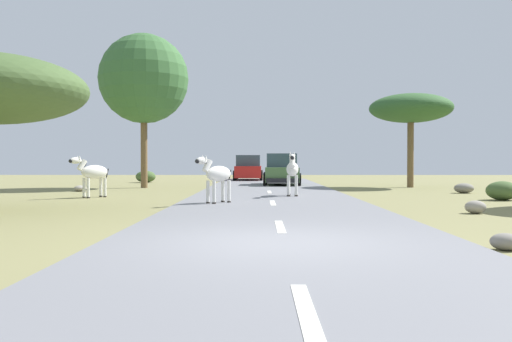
{
  "coord_description": "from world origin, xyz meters",
  "views": [
    {
      "loc": [
        -0.27,
        -8.52,
        1.34
      ],
      "look_at": [
        -0.42,
        11.31,
        0.99
      ],
      "focal_mm": 37.29,
      "sensor_mm": 36.0,
      "label": 1
    }
  ],
  "objects_px": {
    "zebra_0": "(292,170)",
    "car_0": "(281,170)",
    "tree_1": "(411,109)",
    "rock_3": "(80,188)",
    "tree_2": "(144,79)",
    "rock_2": "(464,188)",
    "rock_4": "(505,242)",
    "zebra_2": "(217,174)",
    "car_1": "(248,169)",
    "rock_1": "(475,207)",
    "bush_2": "(502,191)",
    "zebra_1": "(92,173)",
    "bush_1": "(146,177)"
  },
  "relations": [
    {
      "from": "zebra_2",
      "to": "rock_1",
      "type": "bearing_deg",
      "value": -163.08
    },
    {
      "from": "rock_1",
      "to": "rock_3",
      "type": "relative_size",
      "value": 0.92
    },
    {
      "from": "zebra_2",
      "to": "tree_1",
      "type": "distance_m",
      "value": 14.82
    },
    {
      "from": "tree_2",
      "to": "rock_2",
      "type": "distance_m",
      "value": 16.19
    },
    {
      "from": "car_1",
      "to": "zebra_1",
      "type": "bearing_deg",
      "value": -106.55
    },
    {
      "from": "tree_1",
      "to": "rock_3",
      "type": "bearing_deg",
      "value": -166.29
    },
    {
      "from": "car_1",
      "to": "bush_2",
      "type": "height_order",
      "value": "car_1"
    },
    {
      "from": "tree_2",
      "to": "rock_3",
      "type": "height_order",
      "value": "tree_2"
    },
    {
      "from": "zebra_1",
      "to": "rock_1",
      "type": "relative_size",
      "value": 2.9
    },
    {
      "from": "bush_2",
      "to": "rock_4",
      "type": "height_order",
      "value": "bush_2"
    },
    {
      "from": "tree_1",
      "to": "rock_4",
      "type": "bearing_deg",
      "value": -101.85
    },
    {
      "from": "rock_2",
      "to": "rock_3",
      "type": "bearing_deg",
      "value": 175.85
    },
    {
      "from": "car_0",
      "to": "rock_1",
      "type": "relative_size",
      "value": 8.09
    },
    {
      "from": "car_0",
      "to": "rock_2",
      "type": "relative_size",
      "value": 5.26
    },
    {
      "from": "zebra_0",
      "to": "car_0",
      "type": "distance_m",
      "value": 9.79
    },
    {
      "from": "car_1",
      "to": "bush_2",
      "type": "bearing_deg",
      "value": -63.72
    },
    {
      "from": "zebra_2",
      "to": "bush_2",
      "type": "distance_m",
      "value": 9.99
    },
    {
      "from": "rock_3",
      "to": "tree_2",
      "type": "bearing_deg",
      "value": 56.79
    },
    {
      "from": "tree_1",
      "to": "tree_2",
      "type": "bearing_deg",
      "value": -177.56
    },
    {
      "from": "car_0",
      "to": "rock_2",
      "type": "distance_m",
      "value": 10.4
    },
    {
      "from": "tree_1",
      "to": "zebra_2",
      "type": "bearing_deg",
      "value": -129.35
    },
    {
      "from": "tree_2",
      "to": "rock_1",
      "type": "distance_m",
      "value": 18.45
    },
    {
      "from": "tree_2",
      "to": "rock_1",
      "type": "xyz_separation_m",
      "value": [
        11.5,
        -13.39,
        -5.39
      ]
    },
    {
      "from": "car_1",
      "to": "bush_1",
      "type": "relative_size",
      "value": 3.44
    },
    {
      "from": "zebra_2",
      "to": "bush_1",
      "type": "xyz_separation_m",
      "value": [
        -5.97,
        17.39,
        -0.56
      ]
    },
    {
      "from": "car_1",
      "to": "rock_2",
      "type": "distance_m",
      "value": 17.64
    },
    {
      "from": "tree_1",
      "to": "bush_2",
      "type": "distance_m",
      "value": 9.98
    },
    {
      "from": "bush_1",
      "to": "zebra_2",
      "type": "bearing_deg",
      "value": -71.05
    },
    {
      "from": "zebra_2",
      "to": "rock_1",
      "type": "height_order",
      "value": "zebra_2"
    },
    {
      "from": "bush_1",
      "to": "car_1",
      "type": "bearing_deg",
      "value": 28.78
    },
    {
      "from": "zebra_0",
      "to": "rock_2",
      "type": "distance_m",
      "value": 7.92
    },
    {
      "from": "rock_1",
      "to": "car_1",
      "type": "bearing_deg",
      "value": 105.06
    },
    {
      "from": "car_0",
      "to": "rock_3",
      "type": "height_order",
      "value": "car_0"
    },
    {
      "from": "rock_1",
      "to": "rock_2",
      "type": "distance_m",
      "value": 9.4
    },
    {
      "from": "zebra_1",
      "to": "rock_2",
      "type": "xyz_separation_m",
      "value": [
        14.9,
        2.95,
        -0.72
      ]
    },
    {
      "from": "zebra_2",
      "to": "rock_4",
      "type": "height_order",
      "value": "zebra_2"
    },
    {
      "from": "tree_2",
      "to": "rock_4",
      "type": "bearing_deg",
      "value": -63.19
    },
    {
      "from": "car_0",
      "to": "tree_2",
      "type": "height_order",
      "value": "tree_2"
    },
    {
      "from": "car_0",
      "to": "rock_4",
      "type": "bearing_deg",
      "value": 97.58
    },
    {
      "from": "zebra_0",
      "to": "tree_2",
      "type": "relative_size",
      "value": 0.22
    },
    {
      "from": "zebra_1",
      "to": "rock_4",
      "type": "height_order",
      "value": "zebra_1"
    },
    {
      "from": "rock_2",
      "to": "rock_4",
      "type": "distance_m",
      "value": 15.39
    },
    {
      "from": "tree_2",
      "to": "rock_1",
      "type": "height_order",
      "value": "tree_2"
    },
    {
      "from": "zebra_2",
      "to": "car_1",
      "type": "xyz_separation_m",
      "value": [
        0.53,
        20.96,
        -0.09
      ]
    },
    {
      "from": "rock_2",
      "to": "rock_4",
      "type": "xyz_separation_m",
      "value": [
        -4.96,
        -14.57,
        -0.08
      ]
    },
    {
      "from": "rock_2",
      "to": "rock_4",
      "type": "bearing_deg",
      "value": -108.8
    },
    {
      "from": "tree_1",
      "to": "rock_1",
      "type": "distance_m",
      "value": 14.69
    },
    {
      "from": "zebra_2",
      "to": "bush_2",
      "type": "xyz_separation_m",
      "value": [
        9.77,
        1.98,
        -0.61
      ]
    },
    {
      "from": "bush_1",
      "to": "rock_1",
      "type": "height_order",
      "value": "bush_1"
    },
    {
      "from": "zebra_2",
      "to": "rock_4",
      "type": "relative_size",
      "value": 3.32
    }
  ]
}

